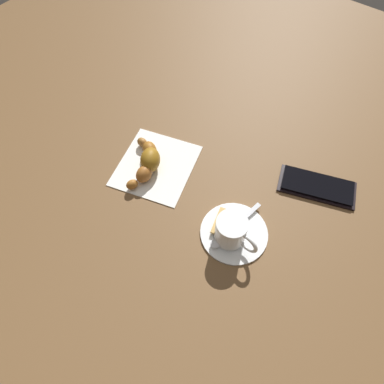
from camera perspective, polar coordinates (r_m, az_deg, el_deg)
ground_plane at (r=0.66m, az=-0.93°, el=-1.72°), size 1.80×1.80×0.00m
saucer at (r=0.63m, az=7.07°, el=-7.20°), size 0.13×0.13×0.01m
espresso_cup at (r=0.59m, az=6.91°, el=-6.65°), size 0.09×0.06×0.06m
teaspoon at (r=0.62m, az=6.27°, el=-6.95°), size 0.04×0.13×0.01m
sugar_packet at (r=0.63m, az=4.84°, el=-5.26°), size 0.04×0.06×0.01m
napkin at (r=0.71m, az=-6.21°, el=4.63°), size 0.19×0.20×0.00m
croissant at (r=0.69m, az=-7.65°, el=5.35°), size 0.10×0.12×0.05m
cell_phone at (r=0.72m, az=20.80°, el=0.96°), size 0.17×0.12×0.01m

